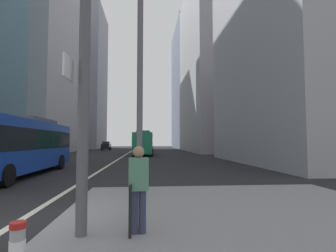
# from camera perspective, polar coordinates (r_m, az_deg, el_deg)

# --- Properties ---
(ground_plane) EXTENTS (160.00, 160.00, 0.00)m
(ground_plane) POSITION_cam_1_polar(r_m,az_deg,el_deg) (26.54, -11.55, -7.62)
(ground_plane) COLOR black
(median_island) EXTENTS (9.00, 10.00, 0.15)m
(median_island) POSITION_cam_1_polar(r_m,az_deg,el_deg) (6.10, 20.03, -21.16)
(median_island) COLOR gray
(median_island) RESTS_ON ground
(lane_centre_line) EXTENTS (0.20, 80.00, 0.01)m
(lane_centre_line) POSITION_cam_1_polar(r_m,az_deg,el_deg) (36.47, -9.68, -6.48)
(lane_centre_line) COLOR beige
(lane_centre_line) RESTS_ON ground
(office_tower_left_mid) EXTENTS (10.86, 23.52, 39.97)m
(office_tower_left_mid) POSITION_cam_1_polar(r_m,az_deg,el_deg) (54.13, -26.22, 16.35)
(office_tower_left_mid) COLOR #9E9EA3
(office_tower_left_mid) RESTS_ON ground
(office_tower_left_far) EXTENTS (13.07, 16.22, 39.40)m
(office_tower_left_far) POSITION_cam_1_polar(r_m,az_deg,el_deg) (77.59, -19.15, 9.95)
(office_tower_left_far) COLOR gray
(office_tower_left_far) RESTS_ON ground
(office_tower_right_mid) EXTENTS (11.90, 23.64, 33.59)m
(office_tower_right_mid) POSITION_cam_1_polar(r_m,az_deg,el_deg) (53.25, 10.86, 12.78)
(office_tower_right_mid) COLOR #9E9EA3
(office_tower_right_mid) RESTS_ON ground
(office_tower_right_far) EXTENTS (11.11, 21.43, 36.27)m
(office_tower_right_far) POSITION_cam_1_polar(r_m,az_deg,el_deg) (78.02, 5.69, 8.52)
(office_tower_right_far) COLOR slate
(office_tower_right_far) RESTS_ON ground
(city_bus_blue_oncoming) EXTENTS (2.87, 11.28, 3.40)m
(city_bus_blue_oncoming) POSITION_cam_1_polar(r_m,az_deg,el_deg) (16.68, -30.38, -3.39)
(city_bus_blue_oncoming) COLOR #14389E
(city_bus_blue_oncoming) RESTS_ON ground
(city_bus_red_receding) EXTENTS (2.94, 11.79, 3.40)m
(city_bus_red_receding) POSITION_cam_1_polar(r_m,az_deg,el_deg) (37.42, -5.41, -3.63)
(city_bus_red_receding) COLOR #198456
(city_bus_red_receding) RESTS_ON ground
(car_oncoming_mid) EXTENTS (2.20, 4.60, 1.94)m
(car_oncoming_mid) POSITION_cam_1_polar(r_m,az_deg,el_deg) (59.07, -13.66, -4.31)
(car_oncoming_mid) COLOR black
(car_oncoming_mid) RESTS_ON ground
(car_receding_near) EXTENTS (2.14, 4.33, 1.94)m
(car_receding_near) POSITION_cam_1_polar(r_m,az_deg,el_deg) (53.21, -5.92, -4.49)
(car_receding_near) COLOR gold
(car_receding_near) RESTS_ON ground
(street_lamp_post) EXTENTS (5.50, 0.32, 8.00)m
(street_lamp_post) POSITION_cam_1_polar(r_m,az_deg,el_deg) (9.28, -6.25, 17.59)
(street_lamp_post) COLOR #56565B
(street_lamp_post) RESTS_ON median_island
(bollard_left) EXTENTS (0.20, 0.20, 0.78)m
(bollard_left) POSITION_cam_1_polar(r_m,az_deg,el_deg) (4.04, -30.70, -22.70)
(bollard_left) COLOR #99999E
(bollard_left) RESTS_ON median_island
(pedestrian_railing) EXTENTS (0.06, 3.55, 0.98)m
(pedestrian_railing) POSITION_cam_1_polar(r_m,az_deg,el_deg) (6.73, -7.47, -12.82)
(pedestrian_railing) COLOR black
(pedestrian_railing) RESTS_ON median_island
(pedestrian_waiting) EXTENTS (0.41, 0.29, 1.71)m
(pedestrian_waiting) POSITION_cam_1_polar(r_m,az_deg,el_deg) (5.20, -6.65, -12.87)
(pedestrian_waiting) COLOR #2D334C
(pedestrian_waiting) RESTS_ON median_island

